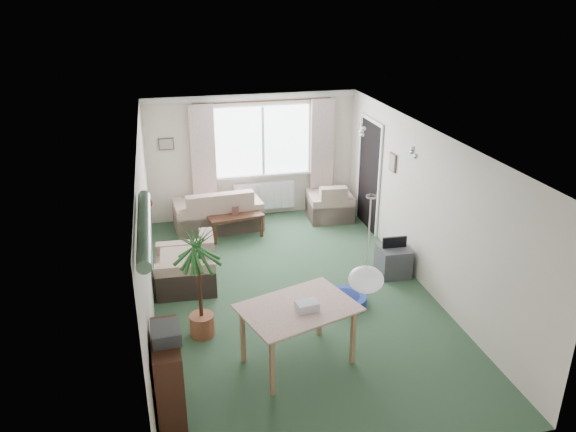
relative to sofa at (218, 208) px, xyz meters
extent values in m
plane|color=#2A462F|center=(0.77, -2.75, -0.40)|extent=(6.50, 6.50, 0.00)
cube|color=white|center=(0.97, 0.48, 1.10)|extent=(1.80, 0.03, 1.30)
cube|color=black|center=(0.97, 0.40, 1.87)|extent=(2.60, 0.03, 0.03)
cube|color=beige|center=(-0.18, 0.38, 0.87)|extent=(0.45, 0.08, 2.00)
cube|color=beige|center=(2.12, 0.38, 0.87)|extent=(0.45, 0.08, 2.00)
cube|color=white|center=(0.97, 0.44, 0.00)|extent=(1.20, 0.10, 0.55)
cube|color=black|center=(2.76, -0.55, 0.60)|extent=(0.03, 0.95, 2.00)
sphere|color=white|center=(0.97, -5.05, 1.08)|extent=(0.36, 0.36, 0.36)
cylinder|color=#196626|center=(-1.15, -5.05, 1.88)|extent=(1.60, 1.60, 0.12)
sphere|color=silver|center=(2.07, -1.85, 1.82)|extent=(0.20, 0.20, 0.20)
sphere|color=silver|center=(2.37, -3.05, 1.82)|extent=(0.20, 0.20, 0.20)
cube|color=brown|center=(-0.83, 0.48, 1.15)|extent=(0.28, 0.03, 0.22)
cube|color=brown|center=(2.75, -1.55, 1.15)|extent=(0.03, 0.24, 0.30)
cube|color=beige|center=(0.00, 0.00, 0.00)|extent=(1.64, 0.95, 0.79)
cube|color=tan|center=(2.18, -0.02, -0.03)|extent=(0.88, 0.84, 0.74)
cube|color=#C0A991|center=(-0.73, -2.10, 0.02)|extent=(0.91, 0.96, 0.82)
cube|color=black|center=(0.25, -0.44, -0.18)|extent=(1.04, 0.68, 0.44)
cube|color=brown|center=(0.27, -0.50, 0.12)|extent=(0.12, 0.03, 0.16)
cube|color=black|center=(-1.07, -4.92, 0.11)|extent=(0.29, 0.83, 1.01)
cube|color=#353639|center=(-1.05, -4.95, 0.69)|extent=(0.30, 0.36, 0.14)
cylinder|color=#1A4D1F|center=(-0.62, -3.45, 0.40)|extent=(0.80, 0.80, 1.59)
cube|color=tan|center=(0.45, -4.29, -0.02)|extent=(1.40, 1.14, 0.76)
cube|color=silver|center=(0.54, -4.38, 0.42)|extent=(0.27, 0.21, 0.12)
cube|color=#36353A|center=(2.47, -2.46, -0.16)|extent=(0.48, 0.53, 0.46)
cylinder|color=#214F98|center=(1.46, -3.13, -0.33)|extent=(0.72, 0.72, 0.12)
camera|label=1|loc=(-0.96, -9.75, 3.86)|focal=35.00mm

